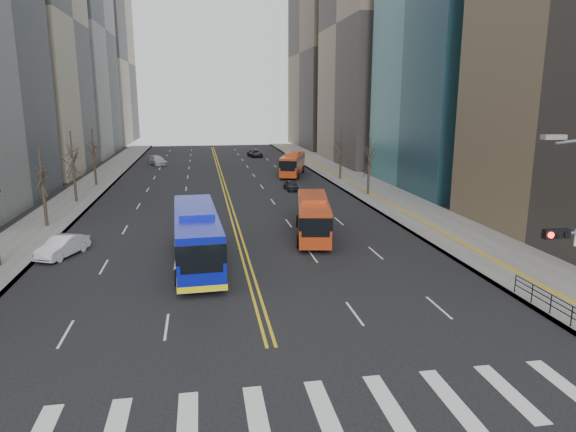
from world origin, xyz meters
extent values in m
plane|color=black|center=(0.00, 0.00, 0.00)|extent=(220.00, 220.00, 0.00)
cube|color=slate|center=(17.50, 45.00, 0.07)|extent=(7.00, 130.00, 0.15)
cube|color=slate|center=(-16.50, 45.00, 0.07)|extent=(5.00, 130.00, 0.15)
cube|color=silver|center=(-3.55, 0.00, 0.01)|extent=(0.70, 4.00, 0.01)
cube|color=silver|center=(-1.18, 0.00, 0.01)|extent=(0.70, 4.00, 0.01)
cube|color=silver|center=(1.18, 0.00, 0.01)|extent=(0.70, 4.00, 0.01)
cube|color=silver|center=(3.55, 0.00, 0.01)|extent=(0.70, 4.00, 0.01)
cube|color=silver|center=(5.91, 0.00, 0.01)|extent=(0.70, 4.00, 0.01)
cube|color=silver|center=(8.27, 0.00, 0.01)|extent=(0.70, 4.00, 0.01)
cube|color=silver|center=(10.64, 0.00, 0.01)|extent=(0.70, 4.00, 0.01)
cube|color=gold|center=(-0.20, 55.00, 0.01)|extent=(0.15, 100.00, 0.01)
cube|color=gold|center=(0.20, 55.00, 0.01)|extent=(0.15, 100.00, 0.01)
cube|color=gray|center=(-30.00, 93.00, 24.00)|extent=(20.00, 26.00, 48.00)
cube|color=gray|center=(30.00, 71.00, 23.00)|extent=(20.00, 26.00, 46.00)
cube|color=#A9A188|center=(-29.00, 125.00, 20.00)|extent=(18.00, 30.00, 40.00)
cube|color=brown|center=(29.00, 103.00, 21.00)|extent=(18.00, 30.00, 42.00)
cube|color=black|center=(11.00, 2.00, 5.50)|extent=(1.10, 0.28, 0.38)
cylinder|color=#FF190C|center=(10.65, 1.84, 5.50)|extent=(0.24, 0.08, 0.24)
cylinder|color=black|center=(11.00, 1.84, 5.50)|extent=(0.24, 0.08, 0.24)
cylinder|color=black|center=(11.35, 1.84, 5.50)|extent=(0.24, 0.08, 0.24)
cube|color=#999993|center=(10.40, 2.00, 9.30)|extent=(0.90, 0.35, 0.18)
cube|color=black|center=(14.30, 6.00, 1.15)|extent=(0.04, 6.00, 0.04)
cylinder|color=black|center=(14.30, 4.50, 0.65)|extent=(0.06, 0.06, 1.00)
cylinder|color=black|center=(14.30, 6.00, 0.65)|extent=(0.06, 0.06, 1.00)
cylinder|color=black|center=(14.30, 7.50, 0.65)|extent=(0.06, 0.06, 1.00)
cylinder|color=black|center=(14.30, 9.00, 0.65)|extent=(0.06, 0.06, 1.00)
cylinder|color=black|center=(-16.00, 30.00, 1.80)|extent=(0.28, 0.28, 3.60)
cylinder|color=black|center=(-16.00, 41.00, 2.00)|extent=(0.28, 0.28, 4.00)
cylinder|color=black|center=(-16.00, 52.00, 1.90)|extent=(0.28, 0.28, 3.80)
cylinder|color=black|center=(16.00, 40.00, 1.75)|extent=(0.28, 0.28, 3.50)
cylinder|color=black|center=(16.00, 52.00, 1.88)|extent=(0.28, 0.28, 3.75)
cube|color=#0A13A4|center=(-3.24, 17.84, 1.91)|extent=(3.30, 13.12, 3.12)
cube|color=black|center=(-3.24, 17.84, 2.50)|extent=(3.36, 13.14, 1.11)
cube|color=#0A13A4|center=(-3.24, 17.84, 3.57)|extent=(2.37, 4.65, 0.40)
cube|color=yellow|center=(-3.24, 17.84, 0.55)|extent=(3.36, 13.14, 0.35)
cylinder|color=black|center=(-4.40, 13.61, 0.50)|extent=(0.35, 1.01, 1.00)
cylinder|color=black|center=(-1.69, 13.74, 0.50)|extent=(0.35, 1.01, 1.00)
cylinder|color=black|center=(-4.78, 21.93, 0.50)|extent=(0.35, 1.01, 1.00)
cylinder|color=black|center=(-2.07, 22.06, 0.50)|extent=(0.35, 1.01, 1.00)
cube|color=#AE3612|center=(5.86, 23.24, 1.66)|extent=(4.12, 10.49, 2.63)
cube|color=black|center=(5.86, 23.24, 2.20)|extent=(4.18, 10.52, 0.95)
cube|color=#AE3612|center=(5.86, 23.24, 3.08)|extent=(2.47, 3.86, 0.40)
cylinder|color=black|center=(4.13, 20.23, 0.50)|extent=(0.47, 1.04, 1.00)
cylinder|color=black|center=(6.41, 19.81, 0.50)|extent=(0.47, 1.04, 1.00)
cylinder|color=black|center=(5.30, 26.67, 0.50)|extent=(0.47, 1.04, 1.00)
cylinder|color=black|center=(7.59, 26.26, 0.50)|extent=(0.47, 1.04, 1.00)
cube|color=#AE3612|center=(10.26, 56.93, 1.68)|extent=(5.36, 10.55, 2.65)
cube|color=black|center=(10.26, 56.93, 2.21)|extent=(5.42, 10.59, 0.96)
cube|color=#AE3612|center=(10.26, 56.93, 3.10)|extent=(2.88, 4.01, 0.40)
cylinder|color=black|center=(8.14, 54.14, 0.50)|extent=(0.59, 1.04, 1.00)
cylinder|color=black|center=(10.38, 53.43, 0.50)|extent=(0.59, 1.04, 1.00)
cylinder|color=black|center=(10.14, 60.44, 0.50)|extent=(0.59, 1.04, 1.00)
cylinder|color=black|center=(12.38, 59.73, 0.50)|extent=(0.59, 1.04, 1.00)
imported|color=silver|center=(-12.50, 20.89, 0.72)|extent=(3.12, 4.60, 1.44)
imported|color=black|center=(7.92, 44.76, 0.61)|extent=(1.67, 3.68, 1.23)
imported|color=#ABABB1|center=(-9.93, 72.84, 0.73)|extent=(3.78, 5.44, 1.46)
imported|color=black|center=(7.53, 82.62, 0.66)|extent=(2.82, 5.00, 1.32)
camera|label=1|loc=(-2.77, -15.57, 10.66)|focal=32.00mm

